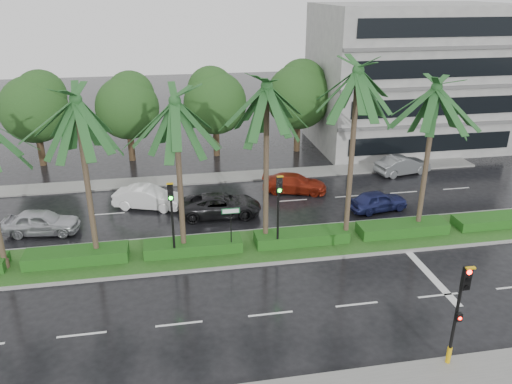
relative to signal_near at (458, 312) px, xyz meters
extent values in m
plane|color=black|center=(-6.00, 9.39, -2.50)|extent=(120.00, 120.00, 0.00)
cube|color=slate|center=(-6.00, 21.39, -2.44)|extent=(40.00, 2.00, 0.12)
cube|color=gray|center=(-6.00, 10.39, -2.43)|extent=(36.00, 4.00, 0.14)
cube|color=#1B4918|center=(-6.00, 10.39, -2.36)|extent=(35.60, 3.70, 0.02)
cube|color=#224814|center=(-15.00, 10.39, -2.05)|extent=(5.20, 1.40, 0.60)
cube|color=#224814|center=(-9.00, 10.39, -2.05)|extent=(5.20, 1.40, 0.60)
cube|color=#224814|center=(-3.00, 10.39, -2.05)|extent=(5.20, 1.40, 0.60)
cube|color=#224814|center=(3.00, 10.39, -2.05)|extent=(5.20, 1.40, 0.60)
cube|color=#224814|center=(9.00, 10.39, -2.05)|extent=(5.20, 1.40, 0.60)
cube|color=silver|center=(-18.00, 16.39, -2.50)|extent=(2.00, 0.12, 0.01)
cube|color=silver|center=(-14.00, 4.39, -2.50)|extent=(2.00, 0.12, 0.01)
cube|color=silver|center=(-14.00, 16.39, -2.50)|extent=(2.00, 0.12, 0.01)
cube|color=silver|center=(-10.00, 4.39, -2.50)|extent=(2.00, 0.12, 0.01)
cube|color=silver|center=(-10.00, 16.39, -2.50)|extent=(2.00, 0.12, 0.01)
cube|color=silver|center=(-6.00, 4.39, -2.50)|extent=(2.00, 0.12, 0.01)
cube|color=silver|center=(-6.00, 16.39, -2.50)|extent=(2.00, 0.12, 0.01)
cube|color=silver|center=(-2.00, 4.39, -2.50)|extent=(2.00, 0.12, 0.01)
cube|color=silver|center=(-2.00, 16.39, -2.50)|extent=(2.00, 0.12, 0.01)
cube|color=silver|center=(2.00, 4.39, -2.50)|extent=(2.00, 0.12, 0.01)
cube|color=silver|center=(2.00, 16.39, -2.50)|extent=(2.00, 0.12, 0.01)
cube|color=silver|center=(6.00, 16.39, -2.50)|extent=(2.00, 0.12, 0.01)
cube|color=silver|center=(10.00, 16.39, -2.50)|extent=(2.00, 0.12, 0.01)
cube|color=silver|center=(2.50, 6.39, -2.50)|extent=(0.40, 6.00, 0.01)
cylinder|color=#433826|center=(-18.50, 10.39, -2.13)|extent=(0.40, 0.40, 0.44)
cylinder|color=#433826|center=(-14.00, 10.49, 1.84)|extent=(0.28, 0.28, 8.40)
cylinder|color=#433826|center=(-14.00, 10.49, -2.13)|extent=(0.40, 0.40, 0.44)
cylinder|color=#433826|center=(-9.50, 10.29, 1.75)|extent=(0.28, 0.28, 8.20)
cylinder|color=#433826|center=(-9.50, 10.29, -2.13)|extent=(0.40, 0.40, 0.44)
cylinder|color=#433826|center=(-5.00, 10.59, 2.00)|extent=(0.28, 0.28, 8.71)
cylinder|color=#433826|center=(-5.00, 10.59, -2.13)|extent=(0.40, 0.40, 0.44)
cylinder|color=#433826|center=(-0.50, 10.19, 2.34)|extent=(0.28, 0.28, 9.39)
cylinder|color=#433826|center=(-0.50, 10.19, -2.13)|extent=(0.40, 0.40, 0.44)
cylinder|color=#433826|center=(4.00, 10.49, 1.82)|extent=(0.28, 0.28, 8.35)
cylinder|color=#433826|center=(4.00, 10.49, -2.13)|extent=(0.40, 0.40, 0.44)
cylinder|color=black|center=(0.00, 0.09, -0.68)|extent=(0.12, 0.12, 3.40)
cube|color=black|center=(0.00, -0.09, 1.47)|extent=(0.30, 0.18, 0.90)
cube|color=gold|center=(0.00, -0.21, 1.95)|extent=(0.34, 0.12, 0.06)
cylinder|color=#FF0C05|center=(0.00, -0.19, 1.77)|extent=(0.18, 0.04, 0.18)
cylinder|color=black|center=(0.00, -0.19, 1.47)|extent=(0.18, 0.04, 0.18)
cylinder|color=black|center=(0.00, -0.19, 1.17)|extent=(0.18, 0.04, 0.18)
cylinder|color=gold|center=(0.00, 0.09, -2.03)|extent=(0.18, 0.18, 0.70)
cube|color=black|center=(0.00, -0.07, -0.18)|extent=(0.22, 0.16, 0.32)
cylinder|color=#FF0C05|center=(0.00, -0.16, -0.18)|extent=(0.12, 0.03, 0.12)
cylinder|color=black|center=(-10.00, 9.79, -0.65)|extent=(0.12, 0.12, 3.40)
cube|color=black|center=(-10.00, 9.61, 1.50)|extent=(0.30, 0.18, 0.90)
cube|color=gold|center=(-10.00, 9.49, 1.98)|extent=(0.34, 0.12, 0.06)
cylinder|color=black|center=(-10.00, 9.51, 1.80)|extent=(0.18, 0.04, 0.18)
cylinder|color=black|center=(-10.00, 9.51, 1.50)|extent=(0.18, 0.04, 0.18)
cylinder|color=#0CE519|center=(-10.00, 9.51, 1.20)|extent=(0.18, 0.04, 0.18)
cylinder|color=black|center=(-4.50, 9.79, -0.65)|extent=(0.12, 0.12, 3.40)
cube|color=black|center=(-4.50, 9.61, 1.50)|extent=(0.30, 0.18, 0.90)
cube|color=gold|center=(-4.50, 9.49, 1.98)|extent=(0.34, 0.12, 0.06)
cylinder|color=black|center=(-4.50, 9.51, 1.80)|extent=(0.18, 0.04, 0.18)
cylinder|color=black|center=(-4.50, 9.51, 1.50)|extent=(0.18, 0.04, 0.18)
cylinder|color=#0CE519|center=(-4.50, 9.51, 1.20)|extent=(0.18, 0.04, 0.18)
cylinder|color=black|center=(-7.00, 9.89, -1.05)|extent=(0.06, 0.06, 2.60)
cube|color=#0C5926|center=(-7.00, 9.86, 0.10)|extent=(0.95, 0.04, 0.30)
cube|color=white|center=(-7.00, 9.84, 0.10)|extent=(0.85, 0.01, 0.22)
cylinder|color=#311F16|center=(-20.00, 26.89, -1.24)|extent=(0.52, 0.52, 2.53)
sphere|color=#1E3E17|center=(-20.00, 26.89, 2.04)|extent=(5.20, 5.20, 5.20)
sphere|color=#1E3E17|center=(-20.00, 27.19, 3.05)|extent=(3.90, 3.90, 3.90)
cylinder|color=#311F16|center=(-13.00, 26.89, -1.29)|extent=(0.52, 0.52, 2.44)
sphere|color=#1E3E17|center=(-13.00, 26.89, 1.88)|extent=(5.01, 5.01, 5.01)
sphere|color=#1E3E17|center=(-13.00, 27.19, 2.86)|extent=(3.76, 3.76, 3.76)
cylinder|color=#311F16|center=(-6.00, 26.89, -1.25)|extent=(0.52, 0.52, 2.50)
sphere|color=#1E3E17|center=(-6.00, 26.89, 2.00)|extent=(5.15, 5.15, 5.15)
sphere|color=#1E3E17|center=(-6.00, 27.19, 3.00)|extent=(3.86, 3.86, 3.86)
cylinder|color=#311F16|center=(1.00, 26.89, -1.19)|extent=(0.52, 0.52, 2.63)
sphere|color=#1E3E17|center=(1.00, 26.89, 2.24)|extent=(5.42, 5.42, 5.42)
sphere|color=#1E3E17|center=(1.00, 27.19, 3.29)|extent=(4.06, 4.06, 4.06)
cylinder|color=#311F16|center=(8.00, 26.89, -1.42)|extent=(0.52, 0.52, 2.17)
sphere|color=#1E3E17|center=(8.00, 26.89, 1.41)|extent=(4.47, 4.47, 4.47)
sphere|color=#1E3E17|center=(8.00, 27.19, 2.28)|extent=(3.36, 3.36, 3.36)
cube|color=gray|center=(11.00, 27.39, 3.50)|extent=(16.00, 10.00, 12.00)
imported|color=#AFB1B7|center=(-17.50, 14.34, -1.78)|extent=(2.20, 4.40, 1.44)
imported|color=white|center=(-11.50, 16.92, -1.78)|extent=(2.85, 4.63, 1.44)
imported|color=black|center=(-7.00, 14.94, -1.80)|extent=(2.55, 5.14, 1.40)
imported|color=maroon|center=(-1.50, 17.84, -1.86)|extent=(3.03, 4.77, 1.29)
imported|color=navy|center=(3.00, 13.94, -1.85)|extent=(2.16, 4.02, 1.30)
imported|color=slate|center=(7.50, 19.89, -1.80)|extent=(2.35, 4.50, 1.41)
camera|label=1|loc=(-9.85, -13.43, 10.91)|focal=35.00mm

